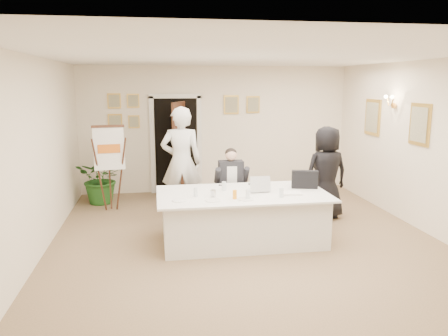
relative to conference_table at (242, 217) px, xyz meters
name	(u,v)px	position (x,y,z in m)	size (l,w,h in m)	color
floor	(248,244)	(0.06, -0.12, -0.39)	(7.00, 7.00, 0.00)	brown
ceiling	(250,56)	(0.06, -0.12, 2.41)	(6.00, 7.00, 0.02)	white
wall_back	(216,129)	(0.06, 3.38, 1.01)	(6.00, 0.10, 2.80)	#F0E9CB
wall_front	(355,232)	(0.06, -3.62, 1.01)	(6.00, 0.10, 2.80)	#F0E9CB
wall_left	(35,159)	(-2.94, -0.12, 1.01)	(0.10, 7.00, 2.80)	#F0E9CB
wall_right	(434,149)	(3.06, -0.12, 1.01)	(0.10, 7.00, 2.80)	#F0E9CB
doorway	(177,147)	(-0.82, 3.20, 0.65)	(1.14, 0.86, 2.20)	black
pictures_back_wall	(180,110)	(-0.74, 3.35, 1.46)	(3.40, 0.06, 0.80)	gold
pictures_right_wall	(393,121)	(3.03, 1.08, 1.36)	(0.06, 2.20, 0.80)	gold
wall_sconce	(391,101)	(2.96, 1.08, 1.71)	(0.20, 0.30, 0.24)	gold
conference_table	(242,217)	(0.00, 0.00, 0.00)	(2.60, 1.39, 0.78)	silver
seated_man	(231,186)	(-0.01, 0.92, 0.28)	(0.58, 0.61, 1.34)	black
flip_chart	(110,173)	(-2.16, 2.02, 0.36)	(0.58, 0.39, 1.62)	#3D2213
standing_man	(181,162)	(-0.84, 1.48, 0.62)	(0.74, 0.48, 2.02)	silver
standing_woman	(326,173)	(1.72, 0.94, 0.45)	(0.82, 0.53, 1.68)	black
potted_palm	(102,178)	(-2.38, 2.62, 0.14)	(0.96, 0.83, 1.07)	#1E511B
laptop	(259,182)	(0.27, 0.08, 0.52)	(0.32, 0.34, 0.28)	#B7BABC
laptop_bag	(305,179)	(1.04, 0.14, 0.53)	(0.41, 0.11, 0.29)	black
paper_stack	(291,193)	(0.70, -0.19, 0.40)	(0.31, 0.22, 0.03)	white
plate_left	(180,200)	(-0.98, -0.31, 0.39)	(0.21, 0.21, 0.01)	white
plate_mid	(213,200)	(-0.51, -0.39, 0.39)	(0.23, 0.23, 0.01)	white
plate_near	(246,199)	(-0.04, -0.39, 0.39)	(0.23, 0.23, 0.01)	white
glass_a	(196,192)	(-0.73, -0.12, 0.45)	(0.06, 0.06, 0.14)	silver
glass_b	(248,194)	(0.00, -0.37, 0.45)	(0.07, 0.07, 0.14)	silver
glass_c	(281,192)	(0.51, -0.34, 0.45)	(0.07, 0.07, 0.14)	silver
glass_d	(224,186)	(-0.26, 0.20, 0.45)	(0.07, 0.07, 0.14)	silver
oj_glass	(235,195)	(-0.18, -0.33, 0.45)	(0.06, 0.06, 0.13)	orange
steel_jug	(213,194)	(-0.48, -0.19, 0.44)	(0.08, 0.08, 0.11)	silver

